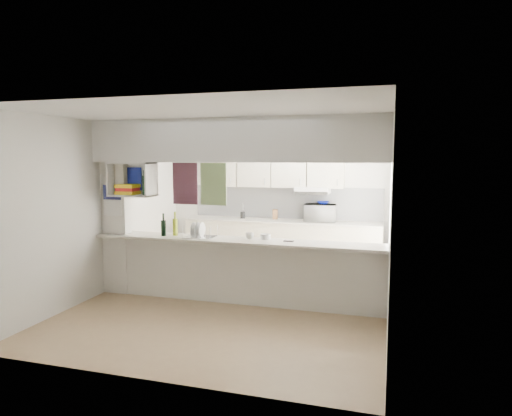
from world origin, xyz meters
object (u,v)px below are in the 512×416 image
at_px(dish_rack, 200,231).
at_px(wine_bottles, 170,227).
at_px(microwave, 320,213).
at_px(bowl, 323,203).

xyz_separation_m(dish_rack, wine_bottles, (-0.50, 0.02, 0.04)).
xyz_separation_m(microwave, wine_bottles, (-1.91, -2.12, -0.03)).
xyz_separation_m(microwave, bowl, (0.04, 0.04, 0.18)).
relative_size(dish_rack, wine_bottles, 1.23).
distance_m(microwave, wine_bottles, 2.86).
bearing_deg(microwave, wine_bottles, 43.72).
relative_size(bowl, dish_rack, 0.51).
bearing_deg(wine_bottles, dish_rack, -1.91).
relative_size(bowl, wine_bottles, 0.62).
distance_m(dish_rack, wine_bottles, 0.50).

